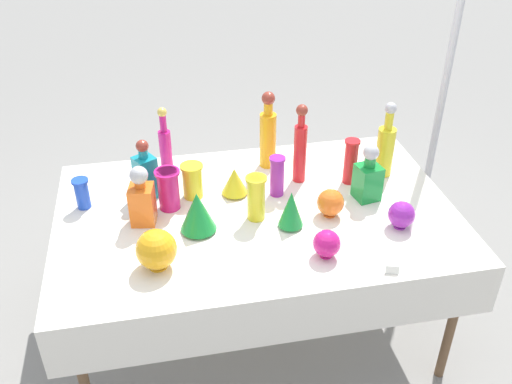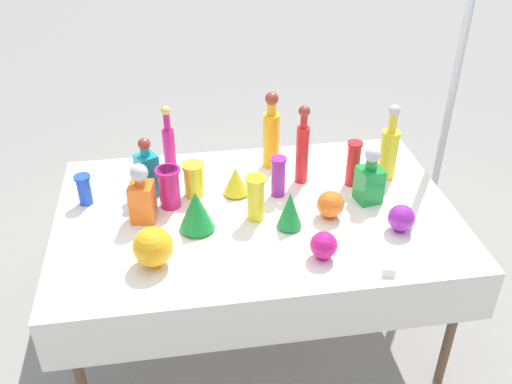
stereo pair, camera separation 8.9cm
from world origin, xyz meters
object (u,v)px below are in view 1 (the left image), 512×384
at_px(square_decanter_1, 142,198).
at_px(slender_vase_2, 192,180).
at_px(tall_bottle_0, 385,146).
at_px(slender_vase_5, 168,188).
at_px(round_bowl_1, 156,249).
at_px(square_decanter_2, 368,176).
at_px(slender_vase_0, 256,197).
at_px(round_bowl_0, 330,203).
at_px(canopy_pole, 445,82).
at_px(square_decanter_0, 146,173).
at_px(slender_vase_4, 351,160).
at_px(fluted_vase_2, 291,209).
at_px(slender_vase_1, 82,192).
at_px(round_bowl_3, 327,244).
at_px(tall_bottle_3, 300,147).
at_px(fluted_vase_0, 198,212).
at_px(tall_bottle_2, 165,144).
at_px(cardboard_box_behind_left, 202,203).
at_px(slender_vase_3, 277,175).
at_px(round_bowl_2, 402,215).
at_px(tall_bottle_1, 268,134).
at_px(fluted_vase_1, 235,181).

bearing_deg(square_decanter_1, slender_vase_2, 34.75).
relative_size(tall_bottle_0, slender_vase_5, 1.99).
bearing_deg(round_bowl_1, square_decanter_2, 17.75).
distance_m(slender_vase_0, round_bowl_0, 0.34).
relative_size(square_decanter_1, canopy_pole, 0.11).
height_order(slender_vase_0, round_bowl_0, slender_vase_0).
relative_size(square_decanter_2, slender_vase_2, 1.67).
relative_size(square_decanter_0, slender_vase_4, 1.30).
bearing_deg(square_decanter_2, slender_vase_0, -173.48).
xyz_separation_m(tall_bottle_0, fluted_vase_2, (-0.57, -0.35, -0.06)).
height_order(square_decanter_2, slender_vase_1, square_decanter_2).
distance_m(slender_vase_0, round_bowl_3, 0.40).
height_order(tall_bottle_0, round_bowl_3, tall_bottle_0).
xyz_separation_m(tall_bottle_3, fluted_vase_0, (-0.54, -0.33, -0.09)).
height_order(slender_vase_0, fluted_vase_2, slender_vase_0).
height_order(fluted_vase_2, round_bowl_0, fluted_vase_2).
height_order(tall_bottle_2, cardboard_box_behind_left, tall_bottle_2).
bearing_deg(tall_bottle_0, slender_vase_2, -178.54).
relative_size(square_decanter_1, square_decanter_2, 1.00).
bearing_deg(slender_vase_0, square_decanter_0, 149.72).
distance_m(slender_vase_3, round_bowl_2, 0.61).
relative_size(tall_bottle_1, fluted_vase_1, 2.89).
distance_m(tall_bottle_3, slender_vase_1, 1.06).
bearing_deg(round_bowl_0, slender_vase_5, 164.06).
xyz_separation_m(tall_bottle_0, round_bowl_1, (-1.17, -0.52, -0.07)).
height_order(tall_bottle_0, slender_vase_1, tall_bottle_0).
height_order(round_bowl_2, canopy_pole, canopy_pole).
height_order(slender_vase_1, cardboard_box_behind_left, slender_vase_1).
bearing_deg(fluted_vase_1, tall_bottle_0, 3.45).
bearing_deg(square_decanter_0, round_bowl_3, -40.33).
bearing_deg(slender_vase_2, tall_bottle_1, 28.23).
relative_size(slender_vase_2, round_bowl_1, 0.99).
relative_size(tall_bottle_0, slender_vase_0, 1.83).
bearing_deg(tall_bottle_3, canopy_pole, 26.17).
distance_m(round_bowl_1, cardboard_box_behind_left, 1.53).
relative_size(slender_vase_1, fluted_vase_1, 1.05).
bearing_deg(round_bowl_3, tall_bottle_1, 95.92).
bearing_deg(tall_bottle_2, canopy_pole, 8.51).
height_order(slender_vase_0, slender_vase_1, slender_vase_0).
distance_m(square_decanter_0, canopy_pole, 1.82).
bearing_deg(tall_bottle_0, slender_vase_5, -174.79).
distance_m(fluted_vase_1, round_bowl_0, 0.48).
distance_m(slender_vase_4, round_bowl_1, 1.08).
xyz_separation_m(tall_bottle_0, round_bowl_3, (-0.48, -0.58, -0.09)).
bearing_deg(round_bowl_1, round_bowl_3, -5.35).
bearing_deg(fluted_vase_2, slender_vase_2, 140.63).
xyz_separation_m(tall_bottle_1, slender_vase_0, (-0.15, -0.46, -0.07)).
bearing_deg(square_decanter_2, round_bowl_1, -162.25).
relative_size(slender_vase_1, round_bowl_0, 1.13).
height_order(tall_bottle_2, round_bowl_3, tall_bottle_2).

